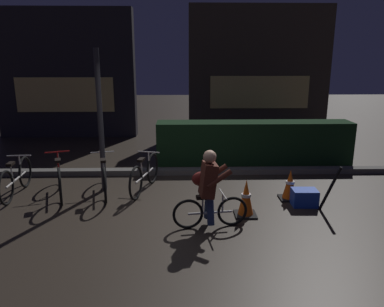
{
  "coord_description": "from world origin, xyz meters",
  "views": [
    {
      "loc": [
        0.04,
        -5.86,
        2.6
      ],
      "look_at": [
        0.2,
        0.6,
        0.9
      ],
      "focal_mm": 34.69,
      "sensor_mm": 36.0,
      "label": 1
    }
  ],
  "objects": [
    {
      "name": "closed_umbrella",
      "position": [
        2.55,
        0.05,
        0.41
      ],
      "size": [
        0.31,
        0.21,
        0.82
      ],
      "primitive_type": "cylinder",
      "rotation": [
        0.0,
        0.33,
        5.75
      ],
      "color": "black",
      "rests_on": "ground"
    },
    {
      "name": "sidewalk_curb",
      "position": [
        0.0,
        2.2,
        0.06
      ],
      "size": [
        12.0,
        0.24,
        0.12
      ],
      "primitive_type": "cube",
      "color": "#56544F",
      "rests_on": "ground"
    },
    {
      "name": "parked_bike_left_mid",
      "position": [
        -2.32,
        0.91,
        0.37
      ],
      "size": [
        0.62,
        1.68,
        0.81
      ],
      "rotation": [
        0.0,
        0.0,
        1.9
      ],
      "color": "black",
      "rests_on": "ground"
    },
    {
      "name": "parked_bike_leftmost",
      "position": [
        -3.16,
        0.95,
        0.33
      ],
      "size": [
        0.46,
        1.59,
        0.73
      ],
      "rotation": [
        0.0,
        0.0,
        1.62
      ],
      "color": "black",
      "rests_on": "ground"
    },
    {
      "name": "traffic_cone_near",
      "position": [
        1.08,
        -0.1,
        0.3
      ],
      "size": [
        0.36,
        0.36,
        0.63
      ],
      "color": "black",
      "rests_on": "ground"
    },
    {
      "name": "ground_plane",
      "position": [
        0.0,
        0.0,
        0.0
      ],
      "size": [
        40.0,
        40.0,
        0.0
      ],
      "primitive_type": "plane",
      "color": "#2D261E"
    },
    {
      "name": "street_post",
      "position": [
        -1.54,
        1.2,
        1.37
      ],
      "size": [
        0.1,
        0.1,
        2.75
      ],
      "primitive_type": "cylinder",
      "color": "#2D2D33",
      "rests_on": "ground"
    },
    {
      "name": "storefront_right",
      "position": [
        2.68,
        7.2,
        2.13
      ],
      "size": [
        4.85,
        0.54,
        4.28
      ],
      "color": "#42382D",
      "rests_on": "ground"
    },
    {
      "name": "parked_bike_center_left",
      "position": [
        -1.49,
        1.0,
        0.35
      ],
      "size": [
        0.5,
        1.65,
        0.78
      ],
      "rotation": [
        0.0,
        0.0,
        1.8
      ],
      "color": "black",
      "rests_on": "ground"
    },
    {
      "name": "storefront_left",
      "position": [
        -3.74,
        6.5,
        2.03
      ],
      "size": [
        4.46,
        0.54,
        4.08
      ],
      "color": "#262328",
      "rests_on": "ground"
    },
    {
      "name": "hedge_row",
      "position": [
        1.8,
        3.1,
        0.52
      ],
      "size": [
        4.8,
        0.7,
        1.04
      ],
      "primitive_type": "cube",
      "color": "black",
      "rests_on": "ground"
    },
    {
      "name": "parked_bike_center_right",
      "position": [
        -0.72,
        1.14,
        0.34
      ],
      "size": [
        0.51,
        1.57,
        0.74
      ],
      "rotation": [
        0.0,
        0.0,
        1.32
      ],
      "color": "black",
      "rests_on": "ground"
    },
    {
      "name": "blue_crate",
      "position": [
        2.21,
        0.3,
        0.15
      ],
      "size": [
        0.45,
        0.34,
        0.3
      ],
      "primitive_type": "cube",
      "rotation": [
        0.0,
        0.0,
        -0.04
      ],
      "color": "#193DB7",
      "rests_on": "ground"
    },
    {
      "name": "cyclist",
      "position": [
        0.43,
        -0.5,
        0.63
      ],
      "size": [
        1.18,
        0.5,
        1.25
      ],
      "rotation": [
        0.0,
        0.0,
        0.13
      ],
      "color": "black",
      "rests_on": "ground"
    },
    {
      "name": "traffic_cone_far",
      "position": [
        2.03,
        0.62,
        0.28
      ],
      "size": [
        0.36,
        0.36,
        0.58
      ],
      "color": "black",
      "rests_on": "ground"
    }
  ]
}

